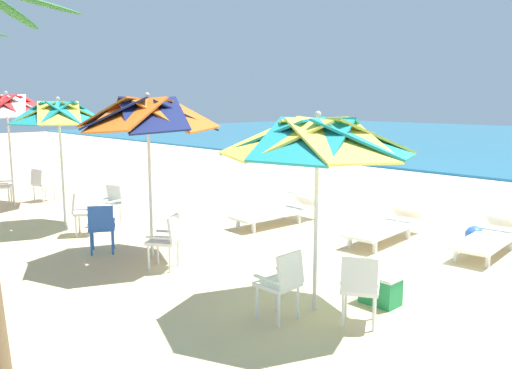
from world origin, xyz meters
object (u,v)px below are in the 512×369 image
(beach_umbrella_0, at_px, (317,138))
(plastic_chair_2, at_px, (167,238))
(plastic_chair_5, at_px, (83,210))
(sun_lounger_2, at_px, (276,211))
(sun_lounger_1, at_px, (386,226))
(plastic_chair_3, at_px, (101,226))
(plastic_chair_4, at_px, (110,202))
(beach_umbrella_3, at_px, (7,107))
(beach_umbrella_2, at_px, (59,114))
(beach_ball, at_px, (475,235))
(plastic_chair_7, at_px, (41,183))
(plastic_chair_0, at_px, (360,286))
(sun_lounger_0, at_px, (489,237))
(cooler_box, at_px, (380,289))
(plastic_chair_1, at_px, (282,281))
(beach_umbrella_1, at_px, (148,116))

(beach_umbrella_0, height_order, plastic_chair_2, beach_umbrella_0)
(plastic_chair_5, bearing_deg, plastic_chair_2, 0.44)
(sun_lounger_2, bearing_deg, sun_lounger_1, 12.83)
(plastic_chair_3, distance_m, sun_lounger_1, 5.20)
(beach_umbrella_0, xyz_separation_m, plastic_chair_4, (-5.92, 0.32, -1.69))
(plastic_chair_3, xyz_separation_m, beach_umbrella_3, (-5.34, 0.34, 1.97))
(beach_umbrella_2, relative_size, beach_ball, 7.78)
(plastic_chair_7, bearing_deg, plastic_chair_4, 0.09)
(plastic_chair_0, bearing_deg, sun_lounger_0, 92.72)
(plastic_chair_5, bearing_deg, sun_lounger_0, 37.02)
(plastic_chair_0, xyz_separation_m, sun_lounger_0, (-0.20, 4.11, -0.22))
(plastic_chair_0, xyz_separation_m, plastic_chair_4, (-6.59, 0.31, 0.00))
(beach_umbrella_2, height_order, plastic_chair_7, beach_umbrella_2)
(plastic_chair_2, bearing_deg, plastic_chair_0, 7.49)
(beach_umbrella_0, distance_m, sun_lounger_0, 4.56)
(cooler_box, relative_size, beach_ball, 1.44)
(sun_lounger_1, distance_m, sun_lounger_2, 2.42)
(sun_lounger_1, distance_m, cooler_box, 3.19)
(plastic_chair_1, height_order, beach_umbrella_1, beach_umbrella_1)
(beach_umbrella_0, relative_size, cooler_box, 5.03)
(cooler_box, xyz_separation_m, beach_ball, (-0.40, 3.71, -0.03))
(sun_lounger_0, xyz_separation_m, sun_lounger_1, (-1.68, -0.63, 0.00))
(plastic_chair_2, bearing_deg, plastic_chair_5, -179.56)
(beach_umbrella_2, height_order, sun_lounger_1, beach_umbrella_2)
(sun_lounger_0, distance_m, sun_lounger_2, 4.21)
(plastic_chair_7, relative_size, sun_lounger_1, 0.40)
(plastic_chair_2, relative_size, sun_lounger_2, 0.40)
(sun_lounger_1, bearing_deg, plastic_chair_7, -159.34)
(beach_umbrella_0, height_order, plastic_chair_4, beach_umbrella_0)
(beach_umbrella_0, distance_m, beach_umbrella_2, 6.58)
(beach_umbrella_0, bearing_deg, beach_ball, 89.08)
(plastic_chair_0, bearing_deg, plastic_chair_5, -175.78)
(plastic_chair_0, relative_size, plastic_chair_7, 1.00)
(plastic_chair_0, bearing_deg, plastic_chair_4, 177.29)
(plastic_chair_0, relative_size, cooler_box, 1.73)
(plastic_chair_4, relative_size, sun_lounger_1, 0.40)
(plastic_chair_0, height_order, plastic_chair_1, same)
(sun_lounger_2, bearing_deg, beach_umbrella_2, -131.83)
(plastic_chair_1, bearing_deg, cooler_box, 67.68)
(plastic_chair_2, height_order, plastic_chair_5, same)
(plastic_chair_4, xyz_separation_m, plastic_chair_5, (0.34, -0.77, 0.00))
(plastic_chair_1, height_order, cooler_box, plastic_chair_1)
(plastic_chair_3, height_order, beach_ball, plastic_chair_3)
(beach_umbrella_2, relative_size, sun_lounger_0, 1.24)
(beach_umbrella_0, distance_m, plastic_chair_5, 5.85)
(beach_umbrella_2, bearing_deg, plastic_chair_3, -9.12)
(plastic_chair_2, bearing_deg, plastic_chair_4, 167.01)
(beach_umbrella_1, xyz_separation_m, plastic_chair_5, (-2.22, -0.18, -1.90))
(plastic_chair_5, relative_size, sun_lounger_0, 0.39)
(beach_umbrella_0, distance_m, plastic_chair_0, 1.82)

